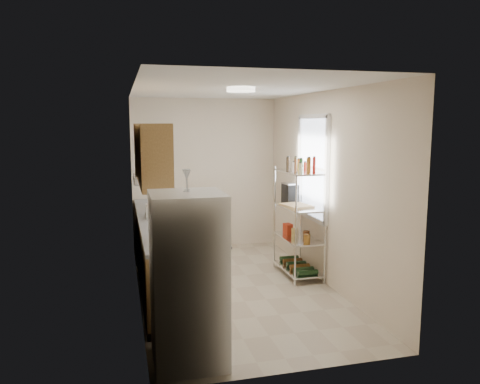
# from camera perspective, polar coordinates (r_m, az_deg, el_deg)

# --- Properties ---
(room) EXTENTS (2.52, 4.42, 2.62)m
(room) POSITION_cam_1_polar(r_m,az_deg,el_deg) (6.04, -0.61, 0.06)
(room) COLOR #BEB29A
(room) RESTS_ON ground
(counter_run) EXTENTS (0.63, 3.51, 0.90)m
(counter_run) POSITION_cam_1_polar(r_m,az_deg,el_deg) (6.49, -9.50, -7.11)
(counter_run) COLOR tan
(counter_run) RESTS_ON ground
(upper_cabinets) EXTENTS (0.33, 2.20, 0.72)m
(upper_cabinets) POSITION_cam_1_polar(r_m,az_deg,el_deg) (5.92, -10.84, 4.72)
(upper_cabinets) COLOR tan
(upper_cabinets) RESTS_ON room
(range_hood) EXTENTS (0.50, 0.60, 0.12)m
(range_hood) POSITION_cam_1_polar(r_m,az_deg,el_deg) (6.76, -10.71, 1.57)
(range_hood) COLOR #B7BABC
(range_hood) RESTS_ON room
(window) EXTENTS (0.06, 1.00, 1.46)m
(window) POSITION_cam_1_polar(r_m,az_deg,el_deg) (6.73, 8.87, 2.95)
(window) COLOR white
(window) RESTS_ON room
(bakers_rack) EXTENTS (0.45, 0.90, 1.73)m
(bakers_rack) POSITION_cam_1_polar(r_m,az_deg,el_deg) (6.65, 7.23, -0.91)
(bakers_rack) COLOR silver
(bakers_rack) RESTS_ON ground
(ceiling_dome) EXTENTS (0.34, 0.34, 0.05)m
(ceiling_dome) POSITION_cam_1_polar(r_m,az_deg,el_deg) (5.70, 0.11, 12.37)
(ceiling_dome) COLOR white
(ceiling_dome) RESTS_ON room
(refrigerator) EXTENTS (0.65, 0.65, 1.57)m
(refrigerator) POSITION_cam_1_polar(r_m,az_deg,el_deg) (4.29, -6.34, -10.51)
(refrigerator) COLOR silver
(refrigerator) RESTS_ON ground
(wine_glass_a) EXTENTS (0.06, 0.06, 0.18)m
(wine_glass_a) POSITION_cam_1_polar(r_m,az_deg,el_deg) (4.25, -6.45, 1.43)
(wine_glass_a) COLOR silver
(wine_glass_a) RESTS_ON refrigerator
(wine_glass_b) EXTENTS (0.07, 0.07, 0.20)m
(wine_glass_b) POSITION_cam_1_polar(r_m,az_deg,el_deg) (4.16, -6.55, 1.40)
(wine_glass_b) COLOR silver
(wine_glass_b) RESTS_ON refrigerator
(rice_cooker) EXTENTS (0.25, 0.25, 0.20)m
(rice_cooker) POSITION_cam_1_polar(r_m,az_deg,el_deg) (6.41, -10.34, -2.30)
(rice_cooker) COLOR white
(rice_cooker) RESTS_ON counter_run
(frying_pan_large) EXTENTS (0.26, 0.26, 0.04)m
(frying_pan_large) POSITION_cam_1_polar(r_m,az_deg,el_deg) (6.65, -10.43, -2.62)
(frying_pan_large) COLOR black
(frying_pan_large) RESTS_ON counter_run
(frying_pan_small) EXTENTS (0.30, 0.30, 0.04)m
(frying_pan_small) POSITION_cam_1_polar(r_m,az_deg,el_deg) (7.08, -10.05, -1.94)
(frying_pan_small) COLOR black
(frying_pan_small) RESTS_ON counter_run
(cutting_board) EXTENTS (0.41, 0.49, 0.03)m
(cutting_board) POSITION_cam_1_polar(r_m,az_deg,el_deg) (6.64, 6.88, -1.65)
(cutting_board) COLOR tan
(cutting_board) RESTS_ON bakers_rack
(espresso_machine) EXTENTS (0.19, 0.27, 0.30)m
(espresso_machine) POSITION_cam_1_polar(r_m,az_deg,el_deg) (6.94, 6.11, -0.08)
(espresso_machine) COLOR black
(espresso_machine) RESTS_ON bakers_rack
(storage_bag) EXTENTS (0.12, 0.15, 0.16)m
(storage_bag) POSITION_cam_1_polar(r_m,az_deg,el_deg) (6.92, 5.85, -4.49)
(storage_bag) COLOR #A72B14
(storage_bag) RESTS_ON bakers_rack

